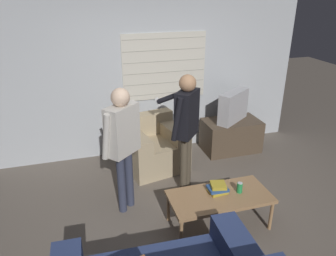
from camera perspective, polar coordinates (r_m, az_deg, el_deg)
The scene contains 11 objects.
ground_plane at distance 4.13m, azimuth 3.31°, elevation -16.00°, with size 16.00×16.00×0.00m, color #665B51.
wall_back at distance 5.31m, azimuth -3.69°, elevation 8.85°, with size 5.20×0.08×2.55m.
armchair_beige at distance 5.08m, azimuth -2.60°, elevation -3.27°, with size 1.00×0.95×0.80m.
coffee_table at distance 3.90m, azimuth 9.00°, elevation -11.94°, with size 1.17×0.57×0.42m.
tv_stand at distance 5.70m, azimuth 10.89°, elevation -1.27°, with size 0.95×0.56×0.54m.
tv at distance 5.51m, azimuth 11.27°, elevation 3.70°, with size 0.66×0.55×0.51m.
person_left_standing at distance 3.86m, azimuth -8.01°, elevation -1.42°, with size 0.50×0.78×1.60m.
person_right_standing at distance 4.23m, azimuth 3.13°, elevation 1.38°, with size 0.49×0.75×1.63m.
book_stack at distance 3.90m, azimuth 8.66°, elevation -10.33°, with size 0.23×0.20×0.11m.
soda_can at distance 3.94m, azimuth 12.37°, elevation -10.09°, with size 0.07×0.07×0.13m.
spare_remote at distance 3.99m, azimuth 8.63°, elevation -10.16°, with size 0.05×0.13×0.02m.
Camera 1 is at (-1.12, -2.98, 2.63)m, focal length 35.00 mm.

